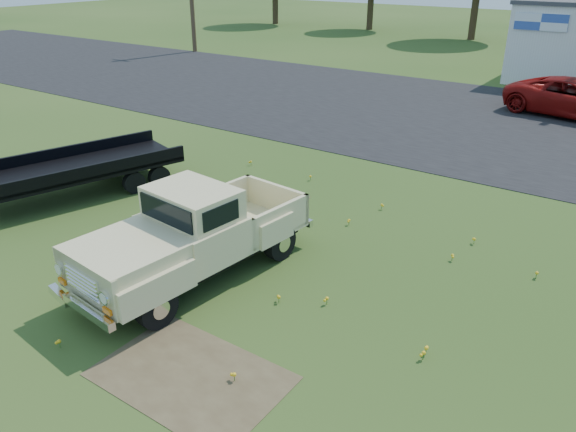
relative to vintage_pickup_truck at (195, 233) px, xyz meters
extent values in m
plane|color=#2B4A17|center=(0.59, 0.60, -0.99)|extent=(140.00, 140.00, 0.00)
cube|color=black|center=(0.59, 15.60, -0.99)|extent=(90.00, 14.00, 0.02)
cube|color=brown|center=(2.09, -2.40, -0.99)|extent=(3.00, 2.00, 0.01)
cube|color=brown|center=(-1.41, 4.10, -0.99)|extent=(2.20, 1.60, 0.01)
cube|color=white|center=(1.09, 23.55, 2.21)|extent=(2.50, 0.08, 0.80)
cylinder|color=#3D2D1C|center=(-27.41, 40.60, 0.81)|extent=(0.56, 0.56, 3.60)
cylinder|color=#3D2D1C|center=(-17.41, 41.60, 0.63)|extent=(0.56, 0.56, 3.24)
cylinder|color=#3D2D1C|center=(-7.41, 40.10, 0.99)|extent=(0.56, 0.56, 3.96)
imported|color=maroon|center=(3.99, 18.52, -0.23)|extent=(5.85, 3.47, 1.53)
camera|label=1|loc=(7.41, -7.33, 5.12)|focal=35.00mm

